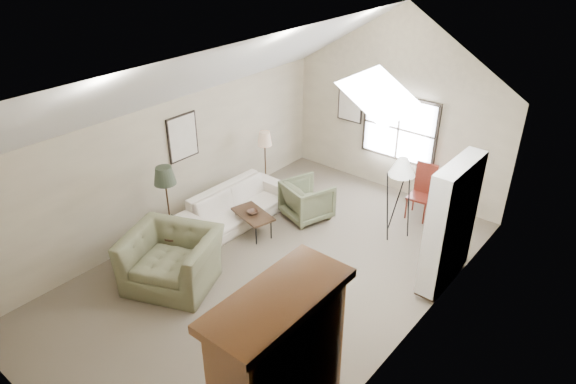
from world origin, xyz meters
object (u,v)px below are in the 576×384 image
Objects in this scene: side_table at (177,245)px; armoire at (279,376)px; coffee_table at (253,223)px; armchair_far at (307,200)px; armchair_near at (172,260)px; sofa at (237,205)px; side_chair at (421,192)px.

armoire is at bearing -23.43° from side_table.
side_table is at bearing -107.69° from coffee_table.
armchair_near is at bearing 100.27° from armchair_far.
armchair_far reaches higher than side_table.
armoire is 0.93× the size of sofa.
armoire is at bearing 142.43° from armchair_far.
armchair_far is 2.74m from side_table.
sofa is 2.16m from armchair_near.
side_chair reaches higher than armchair_near.
armchair_far is at bearing -145.24° from side_chair.
armoire reaches higher than sofa.
side_chair reaches higher than armchair_far.
coffee_table is at bearing -102.36° from sofa.
coffee_table is at bearing -135.07° from side_chair.
side_chair is at bearing 49.60° from coffee_table.
armoire reaches higher than armchair_far.
sofa is 0.60m from coffee_table.
armchair_far is 1.22m from coffee_table.
sofa is at bearing 140.01° from armoire.
armoire is 1.95× the size of side_chair.
armchair_near is at bearing -90.14° from coffee_table.
sofa reaches higher than coffee_table.
armchair_near is 0.69m from side_table.
coffee_table is 1.45× the size of side_table.
side_chair is (1.74, 1.43, 0.17)m from armchair_far.
armchair_far reaches higher than sofa.
armoire is 2.57× the size of coffee_table.
coffee_table is 0.76× the size of side_chair.
armoire is 4.58m from coffee_table.
armchair_near reaches higher than armchair_far.
armchair_near reaches higher than sofa.
armchair_near is (0.56, -2.08, 0.12)m from sofa.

